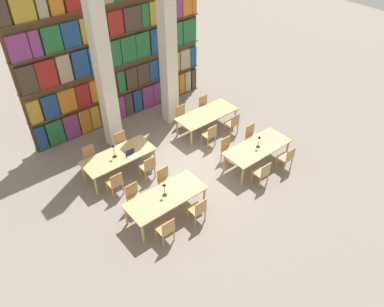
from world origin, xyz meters
The scene contains 28 objects.
ground_plane centered at (0.00, 0.00, 0.00)m, with size 40.00×40.00×0.00m, color gray.
bookshelf_bank centered at (0.01, 4.11, 2.62)m, with size 7.32×0.35×5.50m.
pillar_left centered at (-1.26, 2.76, 3.00)m, with size 0.48×0.48×6.00m.
pillar_center centered at (1.26, 2.76, 3.00)m, with size 0.48×0.48×6.00m.
reading_table_0 centered at (-1.83, -1.20, 0.68)m, with size 2.33×0.99×0.75m.
chair_0 centered at (-2.41, -1.98, 0.48)m, with size 0.42×0.40×0.88m.
chair_1 centered at (-2.41, -0.42, 0.48)m, with size 0.42×0.40×0.88m.
chair_2 centered at (-1.30, -1.98, 0.48)m, with size 0.42×0.40×0.88m.
chair_3 centered at (-1.30, -0.42, 0.48)m, with size 0.42×0.40×0.88m.
desk_lamp_0 centered at (-1.83, -1.15, 1.05)m, with size 0.14×0.14×0.45m.
reading_table_1 centered at (1.84, -1.28, 0.68)m, with size 2.33×0.99×0.75m.
chair_4 centered at (1.25, -2.06, 0.48)m, with size 0.42×0.40×0.88m.
chair_5 centered at (1.25, -0.50, 0.48)m, with size 0.42×0.40×0.88m.
chair_6 centered at (2.43, -2.06, 0.48)m, with size 0.42×0.40×0.88m.
chair_7 centered at (2.43, -0.50, 0.48)m, with size 0.42×0.40×0.88m.
desk_lamp_1 centered at (1.84, -1.30, 1.04)m, with size 0.14×0.14×0.44m.
reading_table_2 centered at (-1.94, 1.23, 0.68)m, with size 2.33×0.99×0.75m.
chair_8 centered at (-2.54, 0.44, 0.48)m, with size 0.42×0.40×0.88m.
chair_9 centered at (-2.54, 2.01, 0.48)m, with size 0.42×0.40×0.88m.
chair_10 centered at (-1.35, 0.44, 0.48)m, with size 0.42×0.40×0.88m.
chair_11 centered at (-1.35, 2.01, 0.48)m, with size 0.42×0.40×0.88m.
desk_lamp_2 centered at (-2.06, 1.23, 1.07)m, with size 0.14×0.14×0.48m.
laptop centered at (-1.62, 0.92, 0.79)m, with size 0.32×0.22×0.21m.
reading_table_3 centered at (1.85, 1.27, 0.68)m, with size 2.33×0.99×0.75m.
chair_12 centered at (1.32, 0.49, 0.48)m, with size 0.42×0.40×0.88m.
chair_13 centered at (1.32, 2.05, 0.48)m, with size 0.42×0.40×0.88m.
chair_14 centered at (2.44, 0.49, 0.48)m, with size 0.42×0.40×0.88m.
chair_15 centered at (2.44, 2.05, 0.48)m, with size 0.42×0.40×0.88m.
Camera 1 is at (-5.95, -7.40, 8.29)m, focal length 35.00 mm.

